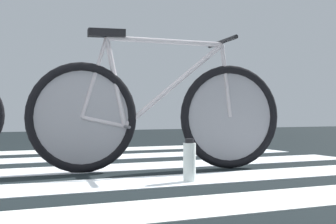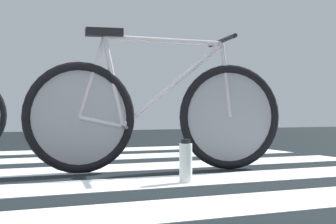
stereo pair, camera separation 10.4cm
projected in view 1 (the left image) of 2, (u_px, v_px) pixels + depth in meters
name	position (u px, v px, depth m)	size (l,w,h in m)	color
ground	(21.00, 188.00, 2.71)	(18.00, 14.00, 0.02)	black
crosswalk_markings	(34.00, 189.00, 2.60)	(5.42, 5.04, 0.00)	silver
bicycle_1_of_2	(158.00, 113.00, 3.39)	(1.72, 0.55, 0.93)	black
water_bottle	(189.00, 161.00, 2.85)	(0.07, 0.07, 0.24)	white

